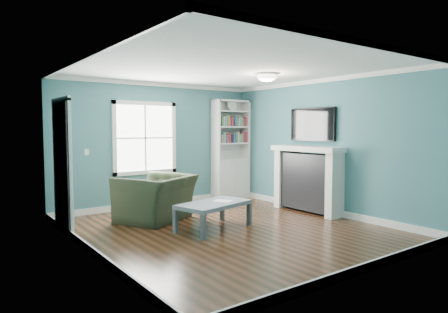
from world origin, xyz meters
TOP-DOWN VIEW (x-y plane):
  - floor at (0.00, 0.00)m, footprint 5.00×5.00m
  - room_walls at (0.00, 0.00)m, footprint 5.00×5.00m
  - trim at (0.00, 0.00)m, footprint 4.50×5.00m
  - window at (-0.30, 2.49)m, footprint 1.40×0.06m
  - bookshelf at (1.77, 2.30)m, footprint 0.90×0.35m
  - fireplace at (2.08, 0.20)m, footprint 0.44×1.58m
  - tv at (2.20, 0.20)m, footprint 0.06×1.10m
  - door at (-2.22, 1.40)m, footprint 0.12×0.98m
  - ceiling_fixture at (0.90, 0.10)m, footprint 0.38×0.38m
  - light_switch at (-1.50, 2.48)m, footprint 0.08×0.01m
  - recliner at (-0.66, 1.29)m, footprint 1.47×1.29m
  - coffee_table at (-0.18, 0.18)m, footprint 1.34×0.94m
  - paper_sheet at (0.01, 0.19)m, footprint 0.35×0.37m

SIDE VIEW (x-z plane):
  - floor at x=0.00m, z-range 0.00..0.00m
  - coffee_table at x=-0.18m, z-range 0.16..0.60m
  - paper_sheet at x=0.01m, z-range 0.44..0.45m
  - recliner at x=-0.66m, z-range 0.00..1.08m
  - fireplace at x=2.08m, z-range -0.01..1.29m
  - bookshelf at x=1.77m, z-range -0.23..2.08m
  - door at x=-2.22m, z-range -0.01..2.16m
  - light_switch at x=-1.50m, z-range 1.14..1.26m
  - trim at x=0.00m, z-range -0.06..2.54m
  - window at x=-0.30m, z-range 0.70..2.20m
  - room_walls at x=0.00m, z-range -0.92..4.08m
  - tv at x=2.20m, z-range 1.40..2.05m
  - ceiling_fixture at x=0.90m, z-range 2.47..2.63m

